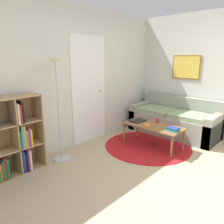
% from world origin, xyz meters
% --- Properties ---
extents(ground_plane, '(14.00, 14.00, 0.00)m').
position_xyz_m(ground_plane, '(0.00, 0.00, 0.00)').
color(ground_plane, tan).
extents(wall_back, '(7.53, 0.11, 2.60)m').
position_xyz_m(wall_back, '(0.01, 2.28, 1.29)').
color(wall_back, silver).
rests_on(wall_back, ground_plane).
extents(wall_right, '(0.08, 5.26, 2.60)m').
position_xyz_m(wall_right, '(2.29, 1.13, 1.30)').
color(wall_right, silver).
rests_on(wall_right, ground_plane).
extents(rug, '(1.66, 1.66, 0.01)m').
position_xyz_m(rug, '(0.87, 1.17, 0.00)').
color(rug, '#B2191E').
rests_on(rug, ground_plane).
extents(floor_lamp, '(0.29, 0.29, 1.68)m').
position_xyz_m(floor_lamp, '(-0.61, 1.94, 1.36)').
color(floor_lamp, '#B7B7BC').
rests_on(floor_lamp, ground_plane).
extents(couch, '(0.83, 1.89, 0.81)m').
position_xyz_m(couch, '(1.89, 1.15, 0.29)').
color(couch, gray).
rests_on(couch, ground_plane).
extents(coffee_table, '(0.53, 1.13, 0.43)m').
position_xyz_m(coffee_table, '(0.90, 1.10, 0.39)').
color(coffee_table, brown).
rests_on(coffee_table, ground_plane).
extents(laptop, '(0.31, 0.25, 0.02)m').
position_xyz_m(laptop, '(0.93, 1.47, 0.44)').
color(laptop, black).
rests_on(laptop, coffee_table).
extents(bowl, '(0.13, 0.13, 0.05)m').
position_xyz_m(bowl, '(0.74, 1.12, 0.46)').
color(bowl, orange).
rests_on(bowl, coffee_table).
extents(book_stack_on_table, '(0.17, 0.21, 0.06)m').
position_xyz_m(book_stack_on_table, '(0.84, 0.66, 0.46)').
color(book_stack_on_table, teal).
rests_on(book_stack_on_table, coffee_table).
extents(cup, '(0.07, 0.07, 0.09)m').
position_xyz_m(cup, '(1.09, 1.12, 0.48)').
color(cup, '#A33D33').
rests_on(cup, coffee_table).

